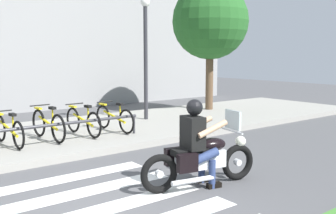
{
  "coord_description": "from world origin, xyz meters",
  "views": [
    {
      "loc": [
        -2.37,
        -4.54,
        2.11
      ],
      "look_at": [
        2.52,
        1.8,
        1.03
      ],
      "focal_mm": 41.11,
      "sensor_mm": 36.0,
      "label": 1
    }
  ],
  "objects_px": {
    "motorcycle": "(201,159)",
    "bicycle_5": "(83,121)",
    "bicycle_4": "(48,125)",
    "rider": "(197,137)",
    "bicycle_3": "(9,130)",
    "bike_rack": "(16,130)",
    "street_lamp": "(146,47)",
    "tree_near_rack": "(210,22)",
    "bicycle_6": "(114,118)"
  },
  "relations": [
    {
      "from": "rider",
      "to": "bicycle_3",
      "type": "relative_size",
      "value": 0.86
    },
    {
      "from": "bike_rack",
      "to": "street_lamp",
      "type": "distance_m",
      "value": 4.97
    },
    {
      "from": "street_lamp",
      "to": "bicycle_4",
      "type": "bearing_deg",
      "value": -162.96
    },
    {
      "from": "bicycle_3",
      "to": "bicycle_5",
      "type": "height_order",
      "value": "bicycle_5"
    },
    {
      "from": "motorcycle",
      "to": "bicycle_4",
      "type": "bearing_deg",
      "value": 102.71
    },
    {
      "from": "bike_rack",
      "to": "bicycle_6",
      "type": "bearing_deg",
      "value": 11.95
    },
    {
      "from": "bicycle_6",
      "to": "street_lamp",
      "type": "relative_size",
      "value": 0.44
    },
    {
      "from": "motorcycle",
      "to": "tree_near_rack",
      "type": "bearing_deg",
      "value": 45.39
    },
    {
      "from": "bicycle_3",
      "to": "bicycle_6",
      "type": "relative_size",
      "value": 0.99
    },
    {
      "from": "bicycle_3",
      "to": "bicycle_6",
      "type": "distance_m",
      "value": 2.62
    },
    {
      "from": "bicycle_5",
      "to": "bicycle_6",
      "type": "xyz_separation_m",
      "value": [
        0.87,
        0.0,
        -0.01
      ]
    },
    {
      "from": "bicycle_3",
      "to": "bike_rack",
      "type": "xyz_separation_m",
      "value": [
        0.0,
        -0.55,
        0.09
      ]
    },
    {
      "from": "rider",
      "to": "bicycle_5",
      "type": "distance_m",
      "value": 4.19
    },
    {
      "from": "bike_rack",
      "to": "street_lamp",
      "type": "xyz_separation_m",
      "value": [
        4.35,
        1.62,
        1.77
      ]
    },
    {
      "from": "bicycle_6",
      "to": "bicycle_3",
      "type": "bearing_deg",
      "value": 179.99
    },
    {
      "from": "rider",
      "to": "street_lamp",
      "type": "bearing_deg",
      "value": 63.58
    },
    {
      "from": "bicycle_3",
      "to": "bike_rack",
      "type": "relative_size",
      "value": 0.29
    },
    {
      "from": "motorcycle",
      "to": "bicycle_3",
      "type": "xyz_separation_m",
      "value": [
        -1.82,
        4.2,
        0.04
      ]
    },
    {
      "from": "bicycle_6",
      "to": "bike_rack",
      "type": "xyz_separation_m",
      "value": [
        -2.62,
        -0.55,
        0.08
      ]
    },
    {
      "from": "bicycle_4",
      "to": "bike_rack",
      "type": "height_order",
      "value": "bicycle_4"
    },
    {
      "from": "motorcycle",
      "to": "bicycle_5",
      "type": "distance_m",
      "value": 4.2
    },
    {
      "from": "rider",
      "to": "bicycle_4",
      "type": "bearing_deg",
      "value": 101.76
    },
    {
      "from": "bicycle_4",
      "to": "bicycle_5",
      "type": "relative_size",
      "value": 1.03
    },
    {
      "from": "bicycle_3",
      "to": "bicycle_4",
      "type": "height_order",
      "value": "bicycle_4"
    },
    {
      "from": "rider",
      "to": "motorcycle",
      "type": "bearing_deg",
      "value": -14.03
    },
    {
      "from": "bicycle_4",
      "to": "bicycle_6",
      "type": "xyz_separation_m",
      "value": [
        1.75,
        0.0,
        -0.02
      ]
    },
    {
      "from": "bicycle_6",
      "to": "street_lamp",
      "type": "bearing_deg",
      "value": 31.62
    },
    {
      "from": "bicycle_4",
      "to": "tree_near_rack",
      "type": "xyz_separation_m",
      "value": [
        6.53,
        1.47,
        2.78
      ]
    },
    {
      "from": "bicycle_6",
      "to": "rider",
      "type": "bearing_deg",
      "value": -101.85
    },
    {
      "from": "bicycle_5",
      "to": "street_lamp",
      "type": "distance_m",
      "value": 3.36
    },
    {
      "from": "bike_rack",
      "to": "rider",
      "type": "bearing_deg",
      "value": -64.31
    },
    {
      "from": "tree_near_rack",
      "to": "bicycle_3",
      "type": "bearing_deg",
      "value": -168.82
    },
    {
      "from": "bicycle_4",
      "to": "tree_near_rack",
      "type": "bearing_deg",
      "value": 12.64
    },
    {
      "from": "bike_rack",
      "to": "bicycle_4",
      "type": "bearing_deg",
      "value": 32.36
    },
    {
      "from": "bicycle_4",
      "to": "rider",
      "type": "bearing_deg",
      "value": -78.24
    },
    {
      "from": "rider",
      "to": "tree_near_rack",
      "type": "xyz_separation_m",
      "value": [
        5.66,
        5.64,
        2.47
      ]
    },
    {
      "from": "bike_rack",
      "to": "tree_near_rack",
      "type": "bearing_deg",
      "value": 15.25
    },
    {
      "from": "tree_near_rack",
      "to": "bicycle_6",
      "type": "bearing_deg",
      "value": -162.99
    },
    {
      "from": "bicycle_6",
      "to": "street_lamp",
      "type": "height_order",
      "value": "street_lamp"
    },
    {
      "from": "bicycle_4",
      "to": "bike_rack",
      "type": "distance_m",
      "value": 1.04
    },
    {
      "from": "tree_near_rack",
      "to": "bike_rack",
      "type": "bearing_deg",
      "value": -164.75
    },
    {
      "from": "bicycle_4",
      "to": "bike_rack",
      "type": "bearing_deg",
      "value": -147.64
    },
    {
      "from": "bicycle_5",
      "to": "bicycle_3",
      "type": "bearing_deg",
      "value": 179.97
    },
    {
      "from": "bicycle_6",
      "to": "tree_near_rack",
      "type": "xyz_separation_m",
      "value": [
        4.79,
        1.46,
        2.79
      ]
    },
    {
      "from": "rider",
      "to": "bicycle_6",
      "type": "distance_m",
      "value": 4.28
    },
    {
      "from": "rider",
      "to": "bike_rack",
      "type": "height_order",
      "value": "rider"
    },
    {
      "from": "bicycle_3",
      "to": "bicycle_6",
      "type": "bearing_deg",
      "value": -0.01
    },
    {
      "from": "bike_rack",
      "to": "motorcycle",
      "type": "bearing_deg",
      "value": -63.46
    },
    {
      "from": "motorcycle",
      "to": "rider",
      "type": "bearing_deg",
      "value": 165.97
    },
    {
      "from": "bicycle_3",
      "to": "bicycle_5",
      "type": "bearing_deg",
      "value": -0.03
    }
  ]
}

